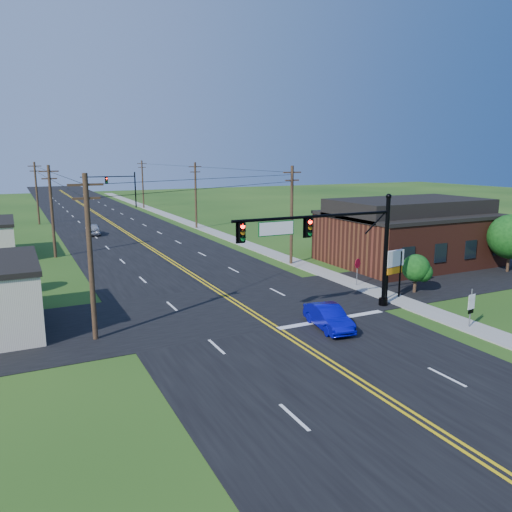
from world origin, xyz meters
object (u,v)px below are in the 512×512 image
blue_car (328,318)px  route_sign (471,306)px  stop_sign (357,266)px  signal_mast_main (330,241)px  signal_mast_far (112,184)px

blue_car → route_sign: 8.28m
blue_car → stop_sign: 10.38m
signal_mast_main → route_sign: bearing=-43.7°
signal_mast_main → blue_car: 4.87m
route_sign → stop_sign: route_sign is taller
signal_mast_main → stop_sign: signal_mast_main is taller
stop_sign → route_sign: bearing=-110.9°
blue_car → route_sign: size_ratio=1.76×
signal_mast_far → blue_car: signal_mast_far is taller
blue_car → stop_sign: stop_sign is taller
signal_mast_main → route_sign: 8.96m
route_sign → stop_sign: bearing=83.0°
signal_mast_far → stop_sign: (5.92, -67.11, -2.98)m
signal_mast_main → stop_sign: (6.02, 4.89, -3.18)m
signal_mast_main → stop_sign: bearing=39.1°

